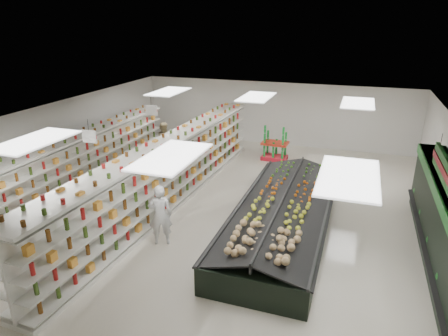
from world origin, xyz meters
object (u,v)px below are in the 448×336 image
(gondola_left, at_px, (74,167))
(soda_endcap, at_px, (275,145))
(gondola_center, at_px, (169,175))
(produce_island, at_px, (283,214))
(shopper_main, at_px, (160,215))
(shopper_background, at_px, (165,142))

(gondola_left, distance_m, soda_endcap, 8.77)
(gondola_center, distance_m, produce_island, 4.24)
(shopper_main, bearing_deg, gondola_left, -49.98)
(gondola_center, xyz_separation_m, shopper_main, (0.97, -2.53, -0.15))
(gondola_left, height_order, shopper_background, gondola_left)
(gondola_center, distance_m, soda_endcap, 6.37)
(shopper_background, bearing_deg, shopper_main, -148.13)
(soda_endcap, bearing_deg, shopper_main, -100.70)
(produce_island, bearing_deg, shopper_background, 143.51)
(soda_endcap, xyz_separation_m, shopper_background, (-4.78, -1.69, 0.16))
(gondola_left, xyz_separation_m, shopper_main, (4.84, -2.40, -0.04))
(soda_endcap, distance_m, shopper_main, 8.52)
(produce_island, height_order, soda_endcap, soda_endcap)
(gondola_left, height_order, gondola_center, gondola_center)
(gondola_left, xyz_separation_m, gondola_center, (3.88, 0.14, 0.11))
(gondola_center, relative_size, shopper_background, 7.52)
(gondola_center, height_order, soda_endcap, gondola_center)
(soda_endcap, distance_m, shopper_background, 5.07)
(produce_island, relative_size, shopper_background, 4.33)
(shopper_main, bearing_deg, shopper_background, -88.07)
(shopper_main, height_order, shopper_background, shopper_main)
(gondola_center, bearing_deg, shopper_main, -66.31)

